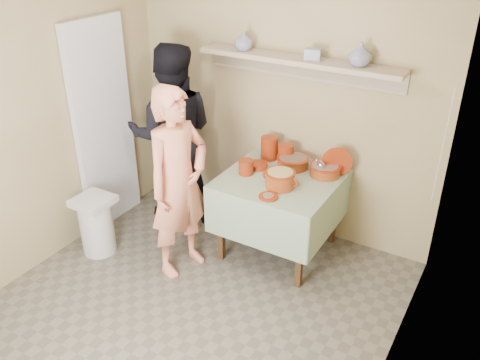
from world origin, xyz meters
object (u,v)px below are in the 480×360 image
Objects in this scene: person_cook at (179,183)px; serving_table at (280,189)px; cazuela_rice at (280,178)px; trash_bin at (97,225)px; person_helper at (172,135)px.

person_cook is 1.70× the size of serving_table.
serving_table is (0.62, 0.64, -0.19)m from person_cook.
person_cook is 5.01× the size of cazuela_rice.
person_cook reaches higher than trash_bin.
person_helper is 1.22m from serving_table.
person_cook is 0.93× the size of person_helper.
person_cook is 0.99m from trash_bin.
person_helper is (-0.57, 0.68, 0.06)m from person_cook.
cazuela_rice reaches higher than trash_bin.
person_helper is 3.17× the size of trash_bin.
cazuela_rice is (0.69, 0.47, 0.02)m from person_cook.
cazuela_rice is at bearing -43.80° from person_cook.
serving_table is at bearing 146.51° from person_helper.
trash_bin is (-0.80, -0.21, -0.54)m from person_cook.
person_helper reaches higher than person_cook.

